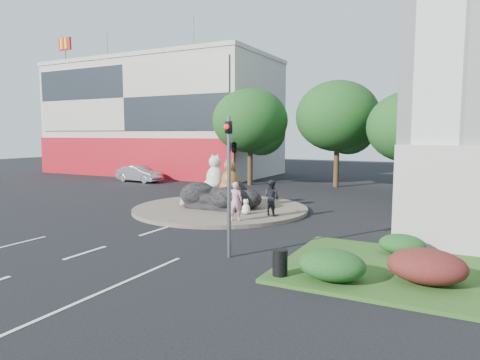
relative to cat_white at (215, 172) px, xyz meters
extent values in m
plane|color=black|center=(0.61, -10.41, -2.17)|extent=(120.00, 120.00, 0.00)
cylinder|color=brown|center=(0.61, -0.41, -2.07)|extent=(10.00, 10.00, 0.20)
cube|color=beige|center=(-17.39, 17.59, 3.83)|extent=(25.00, 12.00, 12.00)
cube|color=#9F0E18|center=(-17.39, 11.54, -0.17)|extent=(25.00, 0.30, 4.00)
cube|color=#B2AD9E|center=(-17.39, 11.49, 5.83)|extent=(24.00, 0.15, 6.50)
cube|color=beige|center=(-17.39, 17.59, 10.03)|extent=(25.20, 12.20, 0.40)
cylinder|color=#595B60|center=(-25.39, 17.59, 12.23)|extent=(0.10, 0.10, 4.00)
cylinder|color=#595B60|center=(-14.39, 19.59, 12.73)|extent=(0.10, 0.10, 5.00)
cube|color=#9F0E18|center=(-27.89, 13.59, 12.43)|extent=(1.80, 0.25, 1.40)
cube|color=#294C19|center=(12.61, -7.41, -2.11)|extent=(10.00, 6.00, 0.12)
cylinder|color=#382314|center=(-3.39, 11.59, -0.30)|extent=(0.44, 0.44, 3.74)
ellipsoid|color=#133C16|center=(-3.39, 11.59, 3.35)|extent=(6.46, 6.46, 5.49)
sphere|color=#133C16|center=(-2.59, 12.09, 2.50)|extent=(4.25, 4.25, 4.25)
sphere|color=#133C16|center=(-4.09, 11.29, 2.76)|extent=(3.74, 3.74, 3.74)
cylinder|color=#382314|center=(3.61, 13.59, -0.19)|extent=(0.44, 0.44, 3.96)
ellipsoid|color=#133C16|center=(3.61, 13.59, 3.68)|extent=(6.84, 6.84, 5.81)
sphere|color=#133C16|center=(4.41, 14.09, 2.78)|extent=(4.50, 4.50, 4.50)
sphere|color=#133C16|center=(2.91, 13.29, 3.05)|extent=(3.96, 3.96, 3.96)
cylinder|color=#382314|center=(9.61, 9.59, -0.52)|extent=(0.44, 0.44, 3.30)
ellipsoid|color=#133C16|center=(9.61, 9.59, 2.70)|extent=(5.70, 5.70, 4.84)
sphere|color=#133C16|center=(10.41, 10.09, 1.95)|extent=(3.75, 3.75, 3.75)
sphere|color=#133C16|center=(8.91, 9.29, 2.18)|extent=(3.30, 3.30, 3.30)
ellipsoid|color=#133C16|center=(9.61, -9.41, -1.60)|extent=(2.00, 1.60, 0.90)
ellipsoid|color=#451216|center=(12.11, -8.41, -1.56)|extent=(2.20, 1.76, 0.99)
ellipsoid|color=#133C16|center=(11.11, -5.61, -1.69)|extent=(1.60, 1.28, 0.72)
cylinder|color=#595B60|center=(5.61, -8.41, 0.33)|extent=(0.14, 0.14, 5.00)
imported|color=black|center=(5.61, -8.41, 2.03)|extent=(0.21, 0.26, 1.30)
imported|color=black|center=(5.81, -8.41, 1.83)|extent=(0.26, 1.24, 0.50)
sphere|color=red|center=(5.61, -8.59, 2.48)|extent=(0.18, 0.18, 0.18)
cylinder|color=#595B60|center=(12.61, -2.41, 5.83)|extent=(2.00, 0.12, 0.12)
cube|color=silver|center=(11.61, -2.41, 5.73)|extent=(0.50, 0.22, 0.12)
imported|color=pink|center=(3.21, -3.46, -1.02)|extent=(0.81, 0.66, 1.91)
imported|color=black|center=(4.21, -1.37, -1.04)|extent=(1.08, 0.96, 1.86)
imported|color=#AAABB2|center=(-13.41, 8.89, -1.42)|extent=(4.64, 1.89, 1.50)
cylinder|color=black|center=(8.11, -9.74, -1.65)|extent=(0.52, 0.52, 0.80)
camera|label=1|loc=(12.86, -21.50, 2.23)|focal=32.00mm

